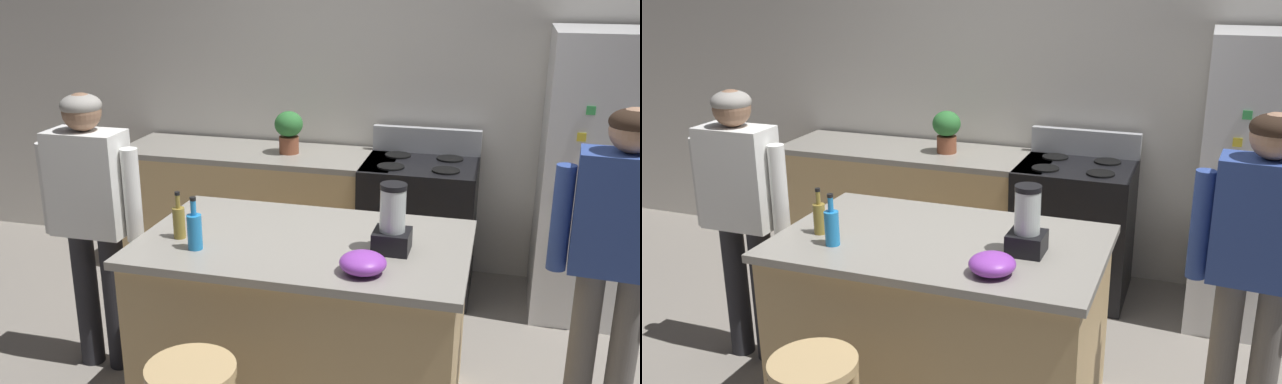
{
  "view_description": "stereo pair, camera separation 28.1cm",
  "coord_description": "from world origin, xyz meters",
  "views": [
    {
      "loc": [
        0.89,
        -3.03,
        2.19
      ],
      "look_at": [
        0.0,
        0.3,
        1.06
      ],
      "focal_mm": 39.27,
      "sensor_mm": 36.0,
      "label": 1
    },
    {
      "loc": [
        1.16,
        -2.95,
        2.19
      ],
      "look_at": [
        0.0,
        0.3,
        1.06
      ],
      "focal_mm": 39.27,
      "sensor_mm": 36.0,
      "label": 2
    }
  ],
  "objects": [
    {
      "name": "refrigerator",
      "position": [
        1.6,
        1.5,
        0.91
      ],
      "size": [
        0.9,
        0.73,
        1.83
      ],
      "color": "silver",
      "rests_on": "ground_plane"
    },
    {
      "name": "stove_range",
      "position": [
        0.38,
        1.52,
        0.47
      ],
      "size": [
        0.76,
        0.65,
        1.09
      ],
      "color": "black",
      "rests_on": "ground_plane"
    },
    {
      "name": "person_by_sink_right",
      "position": [
        1.43,
        0.13,
        0.98
      ],
      "size": [
        0.6,
        0.25,
        1.62
      ],
      "color": "#66605B",
      "rests_on": "ground_plane"
    },
    {
      "name": "potted_plant",
      "position": [
        -0.56,
        1.55,
        1.09
      ],
      "size": [
        0.2,
        0.2,
        0.3
      ],
      "color": "brown",
      "rests_on": "back_counter_run"
    },
    {
      "name": "kitchen_island",
      "position": [
        0.0,
        0.0,
        0.46
      ],
      "size": [
        1.6,
        0.98,
        0.91
      ],
      "color": "tan",
      "rests_on": "ground_plane"
    },
    {
      "name": "back_counter_run",
      "position": [
        -0.8,
        1.55,
        0.46
      ],
      "size": [
        2.0,
        0.64,
        0.91
      ],
      "color": "tan",
      "rests_on": "ground_plane"
    },
    {
      "name": "person_by_island_left",
      "position": [
        -1.21,
        0.07,
        0.95
      ],
      "size": [
        0.59,
        0.22,
        1.57
      ],
      "color": "#26262B",
      "rests_on": "ground_plane"
    },
    {
      "name": "mixing_bowl",
      "position": [
        0.35,
        -0.3,
        0.96
      ],
      "size": [
        0.21,
        0.21,
        0.09
      ],
      "primitive_type": "ellipsoid",
      "color": "purple",
      "rests_on": "kitchen_island"
    },
    {
      "name": "bottle_soda",
      "position": [
        -0.46,
        -0.24,
        1.01
      ],
      "size": [
        0.07,
        0.07,
        0.26
      ],
      "color": "#268CD8",
      "rests_on": "kitchen_island"
    },
    {
      "name": "blender_appliance",
      "position": [
        0.43,
        -0.02,
        1.05
      ],
      "size": [
        0.17,
        0.17,
        0.33
      ],
      "color": "black",
      "rests_on": "kitchen_island"
    },
    {
      "name": "bottle_vinegar",
      "position": [
        -0.6,
        -0.13,
        1.0
      ],
      "size": [
        0.06,
        0.06,
        0.24
      ],
      "color": "olive",
      "rests_on": "kitchen_island"
    },
    {
      "name": "back_wall",
      "position": [
        0.0,
        1.95,
        1.35
      ],
      "size": [
        8.0,
        0.1,
        2.7
      ],
      "primitive_type": "cube",
      "color": "silver",
      "rests_on": "ground_plane"
    }
  ]
}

